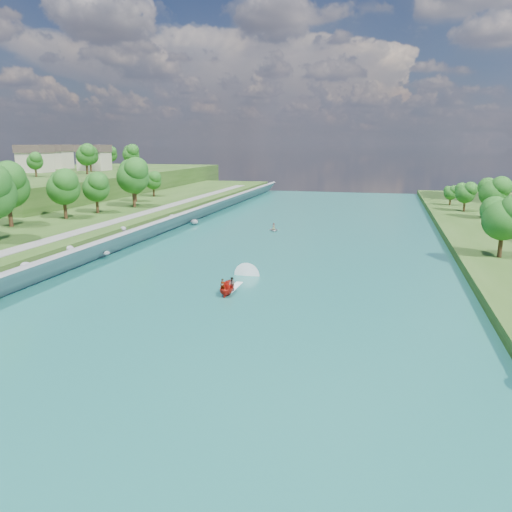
# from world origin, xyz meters

# --- Properties ---
(ground) EXTENTS (260.00, 260.00, 0.00)m
(ground) POSITION_xyz_m (0.00, 0.00, 0.00)
(ground) COLOR #2D5119
(ground) RESTS_ON ground
(river_water) EXTENTS (55.00, 240.00, 0.10)m
(river_water) POSITION_xyz_m (0.00, 20.00, 0.05)
(river_water) COLOR #196057
(river_water) RESTS_ON ground
(ridge_west) EXTENTS (60.00, 120.00, 9.00)m
(ridge_west) POSITION_xyz_m (-82.50, 95.00, 4.50)
(ridge_west) COLOR #2D5119
(ridge_west) RESTS_ON ground
(riprap_bank) EXTENTS (4.30, 236.00, 4.05)m
(riprap_bank) POSITION_xyz_m (-25.86, 18.93, 1.82)
(riprap_bank) COLOR slate
(riprap_bank) RESTS_ON ground
(riverside_path) EXTENTS (3.00, 200.00, 0.10)m
(riverside_path) POSITION_xyz_m (-32.50, 20.00, 3.55)
(riverside_path) COLOR gray
(riverside_path) RESTS_ON berm_west
(ridge_houses) EXTENTS (29.50, 29.50, 8.40)m
(ridge_houses) POSITION_xyz_m (-88.67, 100.00, 13.31)
(ridge_houses) COLOR beige
(ridge_houses) RESTS_ON ridge_west
(trees_ridge) EXTENTS (20.65, 54.42, 10.24)m
(trees_ridge) POSITION_xyz_m (-72.73, 96.38, 13.75)
(trees_ridge) COLOR #1D4F15
(trees_ridge) RESTS_ON ridge_west
(motorboat) EXTENTS (3.60, 18.83, 2.01)m
(motorboat) POSITION_xyz_m (-1.38, 8.67, 0.75)
(motorboat) COLOR #B1190E
(motorboat) RESTS_ON river_water
(raft) EXTENTS (2.91, 3.50, 1.63)m
(raft) POSITION_xyz_m (-5.58, 51.75, 0.47)
(raft) COLOR #94979D
(raft) RESTS_ON river_water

